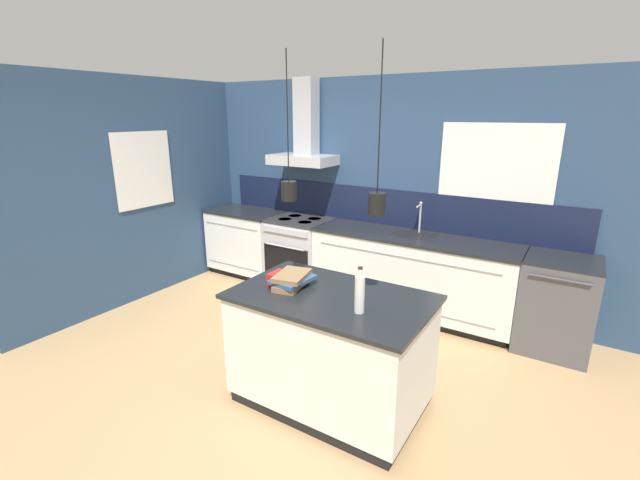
{
  "coord_description": "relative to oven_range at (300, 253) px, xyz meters",
  "views": [
    {
      "loc": [
        2.05,
        -2.62,
        2.18
      ],
      "look_at": [
        0.01,
        0.62,
        1.05
      ],
      "focal_mm": 24.0,
      "sensor_mm": 36.0,
      "label": 1
    }
  ],
  "objects": [
    {
      "name": "red_supply_box",
      "position": [
        1.17,
        -1.88,
        0.51
      ],
      "size": [
        0.23,
        0.17,
        0.11
      ],
      "color": "red",
      "rests_on": "kitchen_island"
    },
    {
      "name": "wall_left",
      "position": [
        -1.47,
        -0.99,
        0.85
      ],
      "size": [
        0.08,
        3.8,
        2.6
      ],
      "color": "navy",
      "rests_on": "ground_plane"
    },
    {
      "name": "book_stack",
      "position": [
        1.21,
        -1.84,
        0.51
      ],
      "size": [
        0.28,
        0.36,
        0.11
      ],
      "color": "olive",
      "rests_on": "kitchen_island"
    },
    {
      "name": "counter_run_left",
      "position": [
        -0.89,
        0.01,
        0.01
      ],
      "size": [
        1.04,
        0.64,
        0.91
      ],
      "color": "black",
      "rests_on": "ground_plane"
    },
    {
      "name": "ground_plane",
      "position": [
        0.96,
        -1.69,
        -0.46
      ],
      "size": [
        16.0,
        16.0,
        0.0
      ],
      "primitive_type": "plane",
      "color": "tan",
      "rests_on": "ground"
    },
    {
      "name": "bottle_on_island",
      "position": [
        1.85,
        -1.97,
        0.59
      ],
      "size": [
        0.07,
        0.07,
        0.32
      ],
      "color": "silver",
      "rests_on": "kitchen_island"
    },
    {
      "name": "wall_back",
      "position": [
        0.9,
        0.31,
        0.9
      ],
      "size": [
        5.6,
        2.27,
        2.6
      ],
      "color": "navy",
      "rests_on": "ground_plane"
    },
    {
      "name": "dishwasher",
      "position": [
        2.94,
        0.0,
        -0.0
      ],
      "size": [
        0.64,
        0.65,
        0.91
      ],
      "color": "#4C4C51",
      "rests_on": "ground_plane"
    },
    {
      "name": "kitchen_island",
      "position": [
        1.55,
        -1.82,
        0.0
      ],
      "size": [
        1.45,
        0.89,
        0.91
      ],
      "color": "black",
      "rests_on": "ground_plane"
    },
    {
      "name": "counter_run_sink",
      "position": [
        1.5,
        0.01,
        0.01
      ],
      "size": [
        2.25,
        0.64,
        1.26
      ],
      "color": "black",
      "rests_on": "ground_plane"
    },
    {
      "name": "oven_range",
      "position": [
        0.0,
        0.0,
        0.0
      ],
      "size": [
        0.76,
        0.66,
        0.91
      ],
      "color": "#B5B5BA",
      "rests_on": "ground_plane"
    }
  ]
}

